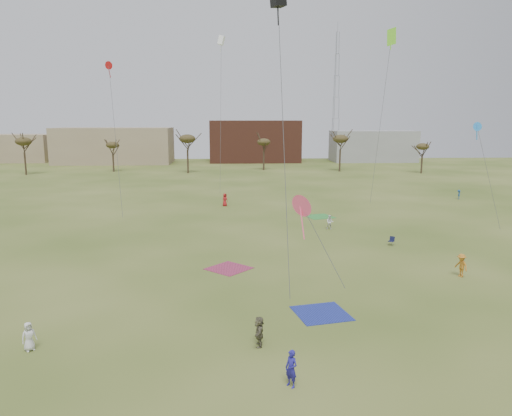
{
  "coord_description": "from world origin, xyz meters",
  "views": [
    {
      "loc": [
        -1.84,
        -24.78,
        12.22
      ],
      "look_at": [
        0.0,
        12.0,
        5.5
      ],
      "focal_mm": 34.01,
      "sensor_mm": 36.0,
      "label": 1
    }
  ],
  "objects_px": {
    "camp_chair_right": "(391,243)",
    "flyer_near_right": "(291,369)",
    "flyer_near_left": "(29,336)",
    "radio_tower": "(336,96)"
  },
  "relations": [
    {
      "from": "camp_chair_right",
      "to": "flyer_near_right",
      "type": "bearing_deg",
      "value": -76.19
    },
    {
      "from": "flyer_near_left",
      "to": "flyer_near_right",
      "type": "bearing_deg",
      "value": -60.63
    },
    {
      "from": "camp_chair_right",
      "to": "flyer_near_left",
      "type": "bearing_deg",
      "value": -100.77
    },
    {
      "from": "flyer_near_left",
      "to": "radio_tower",
      "type": "bearing_deg",
      "value": 27.92
    },
    {
      "from": "flyer_near_left",
      "to": "camp_chair_right",
      "type": "height_order",
      "value": "flyer_near_left"
    },
    {
      "from": "flyer_near_right",
      "to": "camp_chair_right",
      "type": "xyz_separation_m",
      "value": [
        12.99,
        25.11,
        -0.63
      ]
    },
    {
      "from": "radio_tower",
      "to": "camp_chair_right",
      "type": "bearing_deg",
      "value": -98.84
    },
    {
      "from": "flyer_near_left",
      "to": "camp_chair_right",
      "type": "relative_size",
      "value": 1.83
    },
    {
      "from": "flyer_near_left",
      "to": "radio_tower",
      "type": "xyz_separation_m",
      "value": [
        42.79,
        124.93,
        18.41
      ]
    },
    {
      "from": "flyer_near_right",
      "to": "flyer_near_left",
      "type": "bearing_deg",
      "value": -148.5
    }
  ]
}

